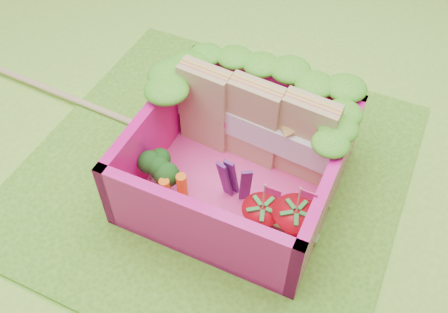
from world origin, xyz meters
TOP-DOWN VIEW (x-y plane):
  - ground at (0.00, 0.00)m, footprint 14.00×14.00m
  - placemat at (0.00, 0.00)m, footprint 2.60×2.60m
  - bento_floor at (0.21, -0.06)m, footprint 1.30×1.30m
  - bento_box at (0.21, -0.06)m, footprint 1.30×1.30m
  - lettuce_ruffle at (0.21, 0.38)m, footprint 1.43×0.77m
  - sandwich_stack at (0.21, 0.21)m, footprint 1.19×0.28m
  - broccoli at (-0.25, -0.33)m, footprint 0.34×0.34m
  - carrot_sticks at (-0.09, -0.40)m, footprint 0.16×0.13m
  - purple_wedges at (0.24, -0.21)m, footprint 0.21×0.07m
  - strawberry_left at (0.51, -0.38)m, footprint 0.26×0.26m
  - strawberry_right at (0.71, -0.34)m, footprint 0.29×0.29m
  - snap_peas at (0.60, -0.26)m, footprint 0.60×0.56m
  - chopsticks at (-1.09, 0.15)m, footprint 2.51×0.18m

SIDE VIEW (x-z plane):
  - ground at x=0.00m, z-range 0.00..0.00m
  - placemat at x=0.00m, z-range 0.00..0.03m
  - chopsticks at x=-1.09m, z-range 0.03..0.07m
  - bento_floor at x=0.21m, z-range 0.03..0.08m
  - snap_peas at x=0.60m, z-range 0.08..0.13m
  - carrot_sticks at x=-0.09m, z-range 0.07..0.34m
  - strawberry_left at x=0.51m, z-range -0.03..0.46m
  - strawberry_right at x=0.71m, z-range -0.03..0.49m
  - broccoli at x=-0.25m, z-range 0.14..0.40m
  - purple_wedges at x=0.24m, z-range 0.08..0.46m
  - bento_box at x=0.21m, z-range 0.03..0.58m
  - sandwich_stack at x=0.21m, z-range 0.07..0.72m
  - lettuce_ruffle at x=0.21m, z-range 0.58..0.69m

